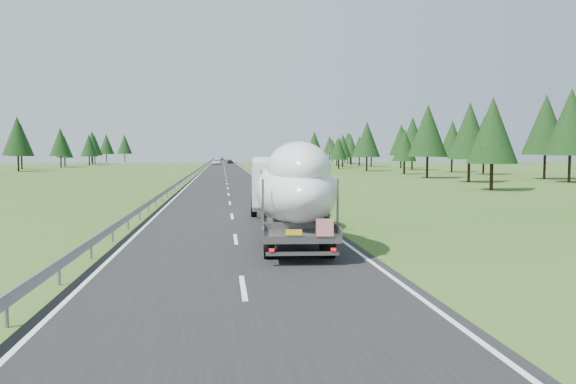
{
  "coord_description": "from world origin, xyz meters",
  "views": [
    {
      "loc": [
        -0.57,
        -24.73,
        3.84
      ],
      "look_at": [
        2.53,
        1.65,
        1.98
      ],
      "focal_mm": 35.0,
      "sensor_mm": 36.0,
      "label": 1
    }
  ],
  "objects": [
    {
      "name": "distant_van",
      "position": [
        -2.41,
        159.99,
        0.79
      ],
      "size": [
        2.76,
        5.75,
        1.58
      ],
      "primitive_type": "imported",
      "rotation": [
        0.0,
        0.0,
        0.02
      ],
      "color": "white",
      "rests_on": "ground"
    },
    {
      "name": "distant_car_blue",
      "position": [
        -0.64,
        270.47,
        0.77
      ],
      "size": [
        1.74,
        4.7,
        1.53
      ],
      "primitive_type": "imported",
      "rotation": [
        0.0,
        0.0,
        -0.03
      ],
      "color": "#1A214B",
      "rests_on": "ground"
    },
    {
      "name": "marker_posts",
      "position": [
        6.5,
        155.0,
        0.54
      ],
      "size": [
        0.13,
        350.08,
        1.0
      ],
      "color": "silver",
      "rests_on": "ground"
    },
    {
      "name": "distant_car_dark",
      "position": [
        2.28,
        178.28,
        0.74
      ],
      "size": [
        2.16,
        4.48,
        1.47
      ],
      "primitive_type": "imported",
      "rotation": [
        0.0,
        0.0,
        0.1
      ],
      "color": "black",
      "rests_on": "ground"
    },
    {
      "name": "highway_sign",
      "position": [
        7.2,
        80.0,
        1.81
      ],
      "size": [
        0.08,
        0.9,
        2.6
      ],
      "color": "slate",
      "rests_on": "ground"
    },
    {
      "name": "tree_line_right",
      "position": [
        39.32,
        88.99,
        6.78
      ],
      "size": [
        26.23,
        254.85,
        12.34
      ],
      "color": "black",
      "rests_on": "ground"
    },
    {
      "name": "road_surface",
      "position": [
        0.0,
        100.0,
        0.01
      ],
      "size": [
        10.0,
        400.0,
        0.02
      ],
      "primitive_type": "cube",
      "color": "black",
      "rests_on": "ground"
    },
    {
      "name": "ground",
      "position": [
        0.0,
        0.0,
        0.0
      ],
      "size": [
        400.0,
        400.0,
        0.0
      ],
      "primitive_type": "plane",
      "color": "#324F1A",
      "rests_on": "ground"
    },
    {
      "name": "boat_truck",
      "position": [
        2.53,
        1.76,
        2.22
      ],
      "size": [
        3.62,
        19.41,
        4.28
      ],
      "color": "silver",
      "rests_on": "ground"
    },
    {
      "name": "guardrail",
      "position": [
        -5.3,
        99.94,
        0.6
      ],
      "size": [
        0.1,
        400.0,
        0.76
      ],
      "color": "slate",
      "rests_on": "ground"
    }
  ]
}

